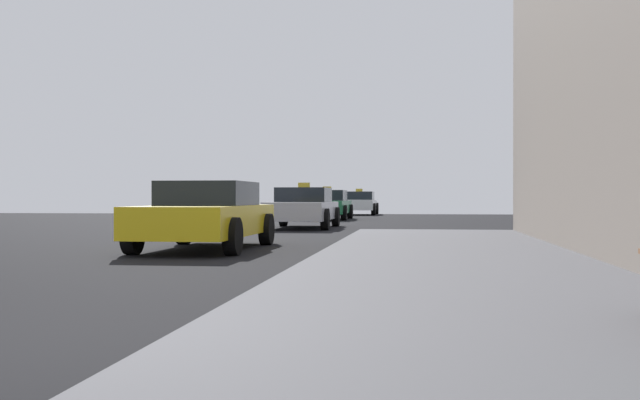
{
  "coord_description": "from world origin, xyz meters",
  "views": [
    {
      "loc": [
        3.5,
        -3.81,
        0.98
      ],
      "look_at": [
        2.39,
        4.86,
        0.94
      ],
      "focal_mm": 43.28,
      "sensor_mm": 36.0,
      "label": 1
    }
  ],
  "objects_px": {
    "car_yellow": "(206,215)",
    "car_silver": "(303,207)",
    "car_green": "(327,204)",
    "car_white": "(359,203)"
  },
  "relations": [
    {
      "from": "car_yellow",
      "to": "car_green",
      "type": "distance_m",
      "value": 19.04
    },
    {
      "from": "car_yellow",
      "to": "car_silver",
      "type": "xyz_separation_m",
      "value": [
        0.34,
        9.91,
        0.0
      ]
    },
    {
      "from": "car_green",
      "to": "car_silver",
      "type": "bearing_deg",
      "value": 92.23
    },
    {
      "from": "car_green",
      "to": "car_white",
      "type": "xyz_separation_m",
      "value": [
        0.68,
        9.34,
        0.0
      ]
    },
    {
      "from": "car_silver",
      "to": "car_white",
      "type": "height_order",
      "value": "same"
    },
    {
      "from": "car_yellow",
      "to": "car_white",
      "type": "height_order",
      "value": "car_white"
    },
    {
      "from": "car_green",
      "to": "car_white",
      "type": "height_order",
      "value": "same"
    },
    {
      "from": "car_silver",
      "to": "car_white",
      "type": "bearing_deg",
      "value": -90.99
    },
    {
      "from": "car_yellow",
      "to": "car_green",
      "type": "relative_size",
      "value": 1.0
    },
    {
      "from": "car_silver",
      "to": "car_green",
      "type": "distance_m",
      "value": 9.14
    }
  ]
}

